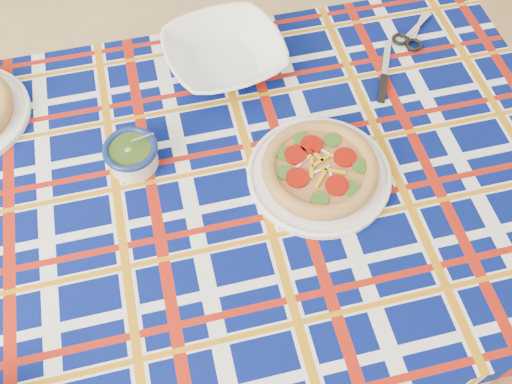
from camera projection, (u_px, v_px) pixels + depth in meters
floor at (111, 259)px, 1.81m from camera, size 4.00×4.00×0.00m
dining_table at (224, 205)px, 1.20m from camera, size 1.70×1.43×0.68m
tablecloth at (224, 199)px, 1.18m from camera, size 1.74×1.47×0.10m
main_focaccia_plate at (320, 169)px, 1.12m from camera, size 0.38×0.38×0.06m
pesto_bowl at (131, 153)px, 1.14m from camera, size 0.15×0.15×0.07m
serving_bowl at (224, 55)px, 1.29m from camera, size 0.32×0.32×0.07m
table_knife at (386, 60)px, 1.32m from camera, size 0.17×0.15×0.01m
kitchen_scissors at (418, 26)px, 1.38m from camera, size 0.18×0.13×0.01m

